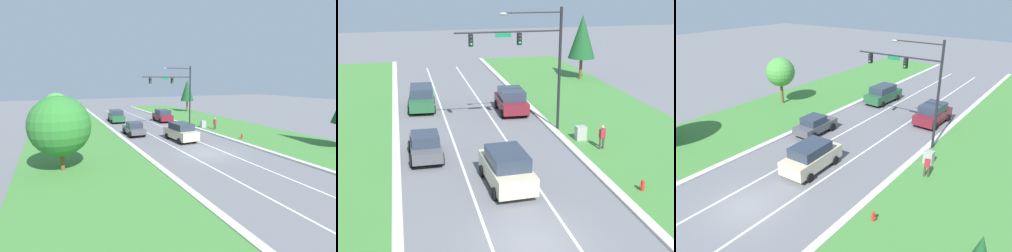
# 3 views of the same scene
# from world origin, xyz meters

# --- Properties ---
(ground_plane) EXTENTS (160.00, 160.00, 0.00)m
(ground_plane) POSITION_xyz_m (0.00, 0.00, 0.00)
(ground_plane) COLOR slate
(curb_strip_right) EXTENTS (0.50, 90.00, 0.15)m
(curb_strip_right) POSITION_xyz_m (5.65, 0.00, 0.07)
(curb_strip_right) COLOR beige
(curb_strip_right) RESTS_ON ground_plane
(curb_strip_left) EXTENTS (0.50, 90.00, 0.15)m
(curb_strip_left) POSITION_xyz_m (-5.65, 0.00, 0.07)
(curb_strip_left) COLOR beige
(curb_strip_left) RESTS_ON ground_plane
(lane_stripe_inner_left) EXTENTS (0.14, 81.00, 0.01)m
(lane_stripe_inner_left) POSITION_xyz_m (-1.80, 0.00, 0.00)
(lane_stripe_inner_left) COLOR white
(lane_stripe_inner_left) RESTS_ON ground_plane
(lane_stripe_inner_right) EXTENTS (0.14, 81.00, 0.01)m
(lane_stripe_inner_right) POSITION_xyz_m (1.80, 0.00, 0.00)
(lane_stripe_inner_right) COLOR white
(lane_stripe_inner_right) RESTS_ON ground_plane
(traffic_signal_mast) EXTENTS (7.52, 0.41, 8.84)m
(traffic_signal_mast) POSITION_xyz_m (3.98, 14.30, 5.82)
(traffic_signal_mast) COLOR black
(traffic_signal_mast) RESTS_ON ground_plane
(forest_suv) EXTENTS (2.41, 5.19, 2.00)m
(forest_suv) POSITION_xyz_m (-3.41, 22.23, 1.02)
(forest_suv) COLOR #235633
(forest_suv) RESTS_ON ground_plane
(burgundy_suv) EXTENTS (2.42, 4.73, 1.99)m
(burgundy_suv) POSITION_xyz_m (3.76, 19.56, 1.02)
(burgundy_suv) COLOR maroon
(burgundy_suv) RESTS_ON ground_plane
(champagne_suv) EXTENTS (2.42, 4.89, 2.04)m
(champagne_suv) POSITION_xyz_m (0.19, 5.82, 1.05)
(champagne_suv) COLOR beige
(champagne_suv) RESTS_ON ground_plane
(graphite_sedan) EXTENTS (2.04, 4.25, 1.70)m
(graphite_sedan) POSITION_xyz_m (-3.84, 10.80, 0.86)
(graphite_sedan) COLOR #4C4C51
(graphite_sedan) RESTS_ON ground_plane
(utility_cabinet) EXTENTS (0.70, 0.60, 1.04)m
(utility_cabinet) POSITION_xyz_m (6.77, 11.71, 0.52)
(utility_cabinet) COLOR #9E9E99
(utility_cabinet) RESTS_ON ground_plane
(pedestrian) EXTENTS (0.42, 0.30, 1.69)m
(pedestrian) POSITION_xyz_m (7.45, 9.74, 0.94)
(pedestrian) COLOR #42382D
(pedestrian) RESTS_ON ground_plane
(fire_hydrant) EXTENTS (0.34, 0.20, 0.70)m
(fire_hydrant) POSITION_xyz_m (6.99, 3.49, 0.34)
(fire_hydrant) COLOR red
(fire_hydrant) RESTS_ON ground_plane
(oak_near_left_tree) EXTENTS (3.21, 3.21, 5.30)m
(oak_near_left_tree) POSITION_xyz_m (-12.45, 14.90, 3.68)
(oak_near_left_tree) COLOR brown
(oak_near_left_tree) RESTS_ON ground_plane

